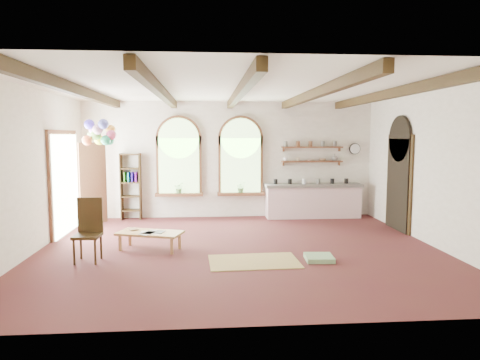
{
  "coord_description": "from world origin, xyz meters",
  "views": [
    {
      "loc": [
        -0.65,
        -8.38,
        2.28
      ],
      "look_at": [
        0.06,
        0.6,
        1.34
      ],
      "focal_mm": 32.0,
      "sensor_mm": 36.0,
      "label": 1
    }
  ],
  "objects": [
    {
      "name": "wall_clock",
      "position": [
        3.55,
        3.45,
        1.9
      ],
      "size": [
        0.32,
        0.04,
        0.32
      ],
      "primitive_type": "cylinder",
      "rotation": [
        1.57,
        0.0,
        0.0
      ],
      "color": "black",
      "rests_on": "wall_back"
    },
    {
      "name": "bookshelf",
      "position": [
        -2.7,
        3.32,
        0.9
      ],
      "size": [
        0.53,
        0.32,
        1.8
      ],
      "color": "#3B2A12",
      "rests_on": "floor"
    },
    {
      "name": "right_doorway",
      "position": [
        3.95,
        1.5,
        1.1
      ],
      "size": [
        0.1,
        1.3,
        2.4
      ],
      "primitive_type": "cube",
      "color": "black",
      "rests_on": "floor"
    },
    {
      "name": "shelf_bowl_b",
      "position": [
        2.6,
        3.38,
        1.6
      ],
      "size": [
        0.2,
        0.2,
        0.06
      ],
      "primitive_type": "imported",
      "color": "#8C664C",
      "rests_on": "wall_shelf_lower"
    },
    {
      "name": "ceiling_beams",
      "position": [
        0.0,
        0.0,
        3.1
      ],
      "size": [
        6.2,
        6.8,
        0.18
      ],
      "primitive_type": null,
      "color": "#3B2A12",
      "rests_on": "ceiling"
    },
    {
      "name": "water_jug_b",
      "position": [
        3.3,
        3.2,
        0.23
      ],
      "size": [
        0.28,
        0.28,
        0.54
      ],
      "color": "#5F8DCC",
      "rests_on": "floor"
    },
    {
      "name": "floor_cushion",
      "position": [
        1.4,
        -0.87,
        0.04
      ],
      "size": [
        0.53,
        0.53,
        0.09
      ],
      "primitive_type": "cube",
      "rotation": [
        0.0,
        0.0,
        -0.07
      ],
      "color": "#79A16F",
      "rests_on": "floor"
    },
    {
      "name": "shelf_vase",
      "position": [
        2.95,
        3.38,
        1.67
      ],
      "size": [
        0.18,
        0.18,
        0.19
      ],
      "primitive_type": "imported",
      "color": "slate",
      "rests_on": "wall_shelf_lower"
    },
    {
      "name": "potted_plant_right",
      "position": [
        0.3,
        3.32,
        0.85
      ],
      "size": [
        0.27,
        0.23,
        0.3
      ],
      "primitive_type": "imported",
      "color": "#598C4C",
      "rests_on": "window_right"
    },
    {
      "name": "kitchen_counter",
      "position": [
        2.3,
        3.2,
        0.48
      ],
      "size": [
        2.68,
        0.62,
        0.94
      ],
      "color": "beige",
      "rests_on": "floor"
    },
    {
      "name": "side_chair",
      "position": [
        -2.8,
        -0.61,
        0.33
      ],
      "size": [
        0.47,
        0.47,
        1.15
      ],
      "color": "#3B2A12",
      "rests_on": "floor"
    },
    {
      "name": "tablet",
      "position": [
        -1.59,
        0.06,
        0.37
      ],
      "size": [
        0.22,
        0.28,
        0.01
      ],
      "primitive_type": "cube",
      "rotation": [
        0.0,
        0.0,
        -0.24
      ],
      "color": "black",
      "rests_on": "coffee_table"
    },
    {
      "name": "water_jug_a",
      "position": [
        3.1,
        3.2,
        0.26
      ],
      "size": [
        0.31,
        0.31,
        0.59
      ],
      "color": "#5F8DCC",
      "rests_on": "floor"
    },
    {
      "name": "shelf_bowl_a",
      "position": [
        2.25,
        3.38,
        1.6
      ],
      "size": [
        0.22,
        0.22,
        0.05
      ],
      "primitive_type": "imported",
      "color": "beige",
      "rests_on": "wall_shelf_lower"
    },
    {
      "name": "balloon_cluster",
      "position": [
        -3.06,
        1.67,
        2.33
      ],
      "size": [
        0.73,
        0.81,
        1.14
      ],
      "color": "silver",
      "rests_on": "floor"
    },
    {
      "name": "floor",
      "position": [
        0.0,
        0.0,
        0.0
      ],
      "size": [
        8.0,
        8.0,
        0.0
      ],
      "primitive_type": "plane",
      "color": "#502321",
      "rests_on": "ground"
    },
    {
      "name": "window_left",
      "position": [
        -1.4,
        3.43,
        1.63
      ],
      "size": [
        1.3,
        0.28,
        2.2
      ],
      "color": "brown",
      "rests_on": "floor"
    },
    {
      "name": "potted_plant_left",
      "position": [
        -1.4,
        3.32,
        0.85
      ],
      "size": [
        0.27,
        0.23,
        0.3
      ],
      "primitive_type": "imported",
      "color": "#598C4C",
      "rests_on": "window_left"
    },
    {
      "name": "table_book",
      "position": [
        -2.23,
        0.3,
        0.37
      ],
      "size": [
        0.26,
        0.29,
        0.02
      ],
      "primitive_type": "imported",
      "rotation": [
        0.0,
        0.0,
        0.5
      ],
      "color": "olive",
      "rests_on": "coffee_table"
    },
    {
      "name": "left_doorway",
      "position": [
        -3.95,
        1.8,
        1.15
      ],
      "size": [
        0.1,
        1.9,
        2.5
      ],
      "primitive_type": "cube",
      "color": "brown",
      "rests_on": "floor"
    },
    {
      "name": "floor_mat",
      "position": [
        0.2,
        -0.88,
        0.01
      ],
      "size": [
        1.65,
        1.06,
        0.02
      ],
      "primitive_type": "cube",
      "rotation": [
        0.0,
        0.0,
        0.04
      ],
      "color": "tan",
      "rests_on": "floor"
    },
    {
      "name": "coffee_table",
      "position": [
        -1.79,
        0.11,
        0.32
      ],
      "size": [
        1.39,
        0.94,
        0.36
      ],
      "color": "tan",
      "rests_on": "floor"
    },
    {
      "name": "window_right",
      "position": [
        0.3,
        3.43,
        1.63
      ],
      "size": [
        1.3,
        0.28,
        2.2
      ],
      "color": "brown",
      "rests_on": "floor"
    },
    {
      "name": "shelf_cup_b",
      "position": [
        1.9,
        3.38,
        1.62
      ],
      "size": [
        0.1,
        0.1,
        0.09
      ],
      "primitive_type": "imported",
      "color": "beige",
      "rests_on": "wall_shelf_lower"
    },
    {
      "name": "shelf_cup_a",
      "position": [
        1.55,
        3.38,
        1.62
      ],
      "size": [
        0.12,
        0.1,
        0.1
      ],
      "primitive_type": "imported",
      "color": "white",
      "rests_on": "wall_shelf_lower"
    },
    {
      "name": "wall_shelf_lower",
      "position": [
        2.3,
        3.38,
        1.55
      ],
      "size": [
        1.7,
        0.24,
        0.04
      ],
      "primitive_type": "cube",
      "color": "brown",
      "rests_on": "wall_back"
    },
    {
      "name": "wall_shelf_upper",
      "position": [
        2.3,
        3.38,
        1.95
      ],
      "size": [
        1.7,
        0.24,
        0.04
      ],
      "primitive_type": "cube",
      "color": "brown",
      "rests_on": "wall_back"
    }
  ]
}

